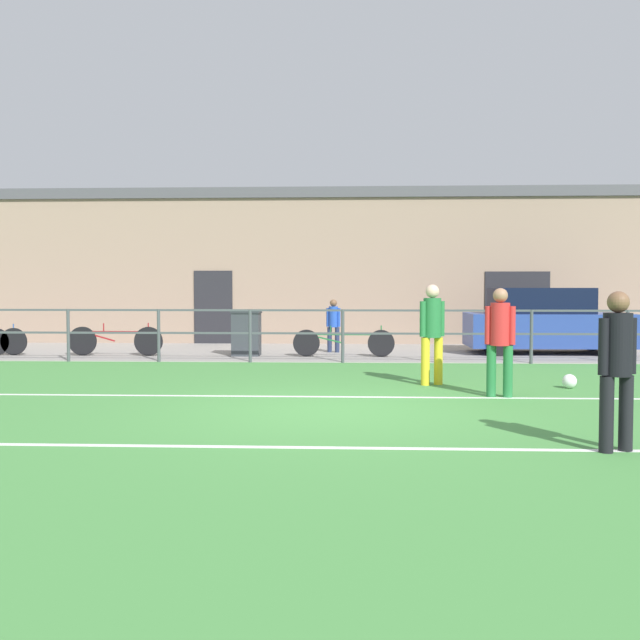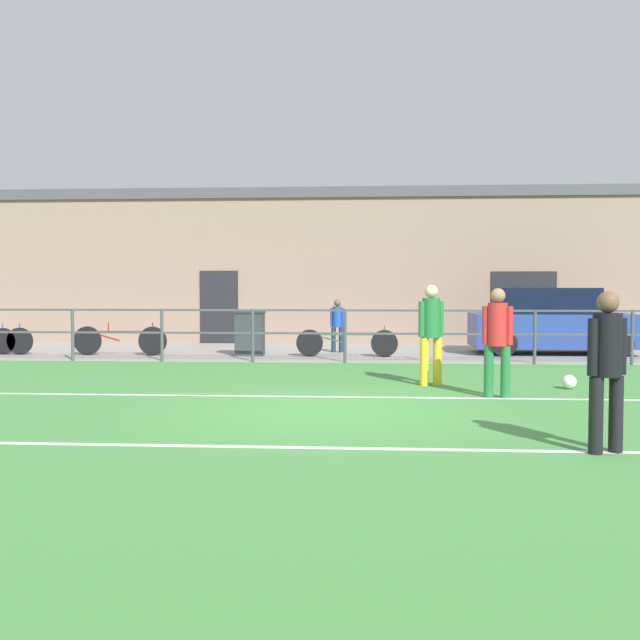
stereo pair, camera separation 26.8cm
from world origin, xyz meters
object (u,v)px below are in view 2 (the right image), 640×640
object	(u,v)px
player_striker	(431,328)
spectator_child	(337,322)
player_goalkeeper	(607,361)
parked_car_red	(551,323)
soccer_ball_match	(569,382)
trash_bin_0	(250,332)
player_winger	(497,335)
bicycle_parked_1	(347,342)
bicycle_parked_3	(120,340)

from	to	relation	value
player_striker	spectator_child	distance (m)	6.05
player_goalkeeper	player_striker	world-z (taller)	player_striker
spectator_child	parked_car_red	world-z (taller)	parked_car_red
soccer_ball_match	parked_car_red	bearing A→B (deg)	78.77
trash_bin_0	player_winger	bearing A→B (deg)	-52.40
player_winger	bicycle_parked_1	distance (m)	6.42
player_striker	bicycle_parked_3	size ratio (longest dim) A/B	0.74
player_winger	bicycle_parked_1	world-z (taller)	player_winger
bicycle_parked_1	player_striker	bearing A→B (deg)	-71.74
soccer_ball_match	bicycle_parked_3	world-z (taller)	bicycle_parked_3
player_winger	trash_bin_0	world-z (taller)	player_winger
soccer_ball_match	player_striker	bearing A→B (deg)	171.94
spectator_child	bicycle_parked_1	distance (m)	1.22
player_striker	player_winger	bearing A→B (deg)	99.25
player_goalkeeper	player_striker	xyz separation A→B (m)	(-1.28, 4.82, 0.05)
bicycle_parked_1	bicycle_parked_3	size ratio (longest dim) A/B	1.05
player_goalkeeper	soccer_ball_match	bearing A→B (deg)	57.41
soccer_ball_match	trash_bin_0	size ratio (longest dim) A/B	0.21
player_winger	bicycle_parked_1	size ratio (longest dim) A/B	0.68
spectator_child	parked_car_red	bearing A→B (deg)	-167.60
bicycle_parked_1	soccer_ball_match	bearing A→B (deg)	-53.29
player_winger	bicycle_parked_3	size ratio (longest dim) A/B	0.71
spectator_child	bicycle_parked_1	world-z (taller)	spectator_child
player_goalkeeper	player_striker	bearing A→B (deg)	83.37
spectator_child	player_winger	bearing A→B (deg)	123.29
player_winger	trash_bin_0	xyz separation A→B (m)	(-4.67, 6.06, -0.35)
player_striker	bicycle_parked_1	world-z (taller)	player_striker
player_goalkeeper	soccer_ball_match	world-z (taller)	player_goalkeeper
bicycle_parked_3	bicycle_parked_1	bearing A→B (deg)	-0.00
player_goalkeeper	player_striker	distance (m)	4.99
bicycle_parked_1	player_winger	bearing A→B (deg)	-68.05
parked_car_red	player_goalkeeper	bearing A→B (deg)	-101.16
player_striker	parked_car_red	bearing A→B (deg)	-144.88
player_goalkeeper	parked_car_red	xyz separation A→B (m)	(2.08, 10.56, -0.13)
bicycle_parked_1	spectator_child	bearing A→B (deg)	103.26
soccer_ball_match	player_winger	bearing A→B (deg)	-143.39
player_goalkeeper	spectator_child	distance (m)	11.03
player_striker	parked_car_red	world-z (taller)	player_striker
player_goalkeeper	player_winger	xyz separation A→B (m)	(-0.43, 3.54, 0.02)
player_winger	spectator_child	xyz separation A→B (m)	(-2.65, 7.05, -0.15)
player_striker	spectator_child	xyz separation A→B (m)	(-1.80, 5.77, -0.18)
player_goalkeeper	player_winger	bearing A→B (deg)	75.34
parked_car_red	bicycle_parked_1	size ratio (longest dim) A/B	1.64
player_winger	soccer_ball_match	distance (m)	1.82
spectator_child	trash_bin_0	world-z (taller)	spectator_child
player_striker	bicycle_parked_1	bearing A→B (deg)	-96.26
player_striker	spectator_child	world-z (taller)	player_striker
soccer_ball_match	parked_car_red	size ratio (longest dim) A/B	0.06
soccer_ball_match	spectator_child	size ratio (longest dim) A/B	0.17
bicycle_parked_3	trash_bin_0	bearing A→B (deg)	2.39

